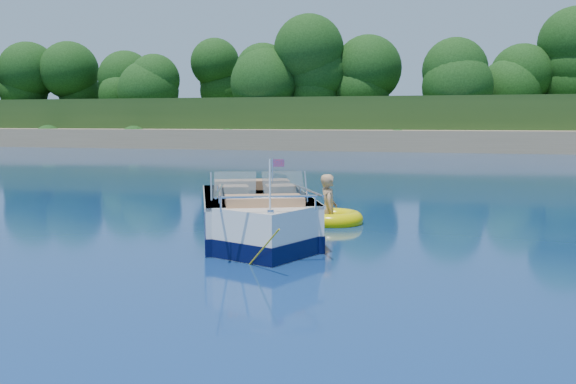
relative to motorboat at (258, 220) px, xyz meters
name	(u,v)px	position (x,y,z in m)	size (l,w,h in m)	color
ground	(212,242)	(-0.74, -0.45, -0.36)	(160.00, 160.00, 0.00)	#0A254A
shoreline	(428,131)	(-0.74, 63.33, 0.61)	(170.00, 59.00, 6.00)	#907654
treeline	(412,78)	(-0.70, 40.57, 5.18)	(150.00, 7.12, 8.19)	black
motorboat	(258,220)	(0.00, 0.00, 0.00)	(3.40, 5.25, 1.87)	white
tow_tube	(332,219)	(0.95, 2.26, -0.27)	(1.80, 1.80, 0.36)	#E2D100
boy	(328,224)	(0.88, 2.19, -0.36)	(0.59, 0.39, 1.62)	tan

